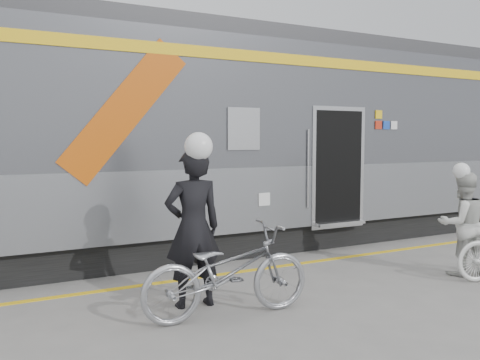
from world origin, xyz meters
TOP-DOWN VIEW (x-y plane):
  - ground at (0.00, 0.00)m, footprint 90.00×90.00m
  - train at (-0.08, 4.19)m, footprint 24.00×3.17m
  - safety_strip at (0.00, 2.15)m, footprint 24.00×0.12m
  - man at (-1.51, 1.00)m, footprint 0.75×0.52m
  - bicycle_left at (-1.31, 0.45)m, footprint 2.11×0.86m
  - woman at (2.70, 0.44)m, footprint 0.91×0.80m
  - helmet_man at (-1.51, 1.00)m, footprint 0.34×0.34m
  - helmet_woman at (2.70, 0.44)m, footprint 0.25×0.25m

SIDE VIEW (x-z plane):
  - ground at x=0.00m, z-range 0.00..0.00m
  - safety_strip at x=0.00m, z-range 0.00..0.01m
  - bicycle_left at x=-1.31m, z-range 0.00..1.09m
  - woman at x=2.70m, z-range 0.00..1.58m
  - man at x=-1.51m, z-range 0.00..1.97m
  - helmet_woman at x=2.70m, z-range 1.58..1.83m
  - train at x=-0.08m, z-range 0.00..4.10m
  - helmet_man at x=-1.51m, z-range 1.97..2.32m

